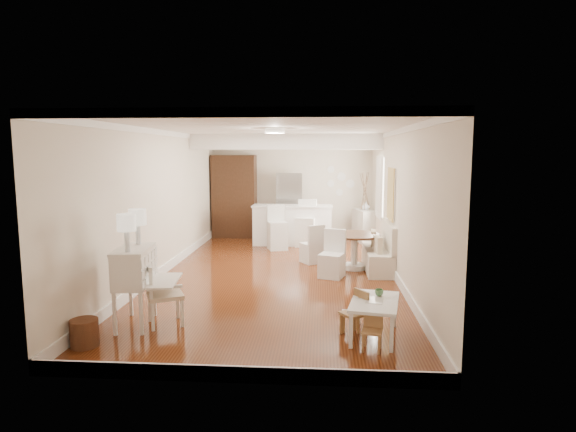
# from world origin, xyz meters

# --- Properties ---
(room) EXTENTS (9.00, 9.04, 2.82)m
(room) POSITION_xyz_m (0.04, 0.32, 1.98)
(room) COLOR brown
(room) RESTS_ON ground
(secretary_bureau) EXTENTS (0.95, 0.96, 1.09)m
(secretary_bureau) POSITION_xyz_m (-1.70, -2.91, 0.54)
(secretary_bureau) COLOR white
(secretary_bureau) RESTS_ON ground
(gustavian_armchair) EXTENTS (0.67, 0.67, 0.87)m
(gustavian_armchair) POSITION_xyz_m (-1.30, -2.86, 0.43)
(gustavian_armchair) COLOR white
(gustavian_armchair) RESTS_ON ground
(wicker_basket) EXTENTS (0.36, 0.36, 0.34)m
(wicker_basket) POSITION_xyz_m (-2.05, -3.68, 0.17)
(wicker_basket) COLOR #562F1A
(wicker_basket) RESTS_ON ground
(kids_table) EXTENTS (0.75, 1.06, 0.49)m
(kids_table) POSITION_xyz_m (1.54, -3.13, 0.24)
(kids_table) COLOR white
(kids_table) RESTS_ON ground
(kids_chair_a) EXTENTS (0.40, 0.40, 0.60)m
(kids_chair_a) POSITION_xyz_m (1.27, -3.08, 0.30)
(kids_chair_a) COLOR #A27B49
(kids_chair_a) RESTS_ON ground
(kids_chair_b) EXTENTS (0.25, 0.25, 0.50)m
(kids_chair_b) POSITION_xyz_m (1.25, -2.92, 0.25)
(kids_chair_b) COLOR tan
(kids_chair_b) RESTS_ON ground
(kids_chair_c) EXTENTS (0.29, 0.29, 0.49)m
(kids_chair_c) POSITION_xyz_m (1.46, -3.56, 0.25)
(kids_chair_c) COLOR tan
(kids_chair_c) RESTS_ON ground
(banquette) EXTENTS (0.52, 1.60, 0.98)m
(banquette) POSITION_xyz_m (1.99, 0.50, 0.49)
(banquette) COLOR silver
(banquette) RESTS_ON ground
(dining_table) EXTENTS (1.27, 1.27, 0.73)m
(dining_table) POSITION_xyz_m (1.52, 0.56, 0.36)
(dining_table) COLOR #4E2B19
(dining_table) RESTS_ON ground
(slip_chair_near) EXTENTS (0.55, 0.56, 0.91)m
(slip_chair_near) POSITION_xyz_m (1.05, -0.14, 0.45)
(slip_chair_near) COLOR white
(slip_chair_near) RESTS_ON ground
(slip_chair_far) EXTENTS (0.56, 0.57, 0.84)m
(slip_chair_far) POSITION_xyz_m (0.65, 1.07, 0.42)
(slip_chair_far) COLOR silver
(slip_chair_far) RESTS_ON ground
(breakfast_counter) EXTENTS (2.05, 0.65, 1.03)m
(breakfast_counter) POSITION_xyz_m (0.10, 3.10, 0.52)
(breakfast_counter) COLOR white
(breakfast_counter) RESTS_ON ground
(bar_stool_left) EXTENTS (0.55, 0.55, 1.09)m
(bar_stool_left) POSITION_xyz_m (-0.23, 2.45, 0.54)
(bar_stool_left) COLOR silver
(bar_stool_left) RESTS_ON ground
(bar_stool_right) EXTENTS (0.54, 0.54, 1.19)m
(bar_stool_right) POSITION_xyz_m (0.46, 2.90, 0.59)
(bar_stool_right) COLOR white
(bar_stool_right) RESTS_ON ground
(pantry_cabinet) EXTENTS (1.20, 0.60, 2.30)m
(pantry_cabinet) POSITION_xyz_m (-1.60, 4.18, 1.15)
(pantry_cabinet) COLOR #381E11
(pantry_cabinet) RESTS_ON ground
(fridge) EXTENTS (0.75, 0.65, 1.80)m
(fridge) POSITION_xyz_m (0.30, 4.15, 0.90)
(fridge) COLOR silver
(fridge) RESTS_ON ground
(sideboard) EXTENTS (0.63, 0.97, 0.86)m
(sideboard) POSITION_xyz_m (1.99, 3.67, 0.43)
(sideboard) COLOR beige
(sideboard) RESTS_ON ground
(pencil_cup) EXTENTS (0.13, 0.13, 0.09)m
(pencil_cup) POSITION_xyz_m (1.62, -2.91, 0.53)
(pencil_cup) COLOR #5A9A60
(pencil_cup) RESTS_ON kids_table
(branch_vase) EXTENTS (0.23, 0.23, 0.21)m
(branch_vase) POSITION_xyz_m (2.03, 3.65, 0.96)
(branch_vase) COLOR silver
(branch_vase) RESTS_ON sideboard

